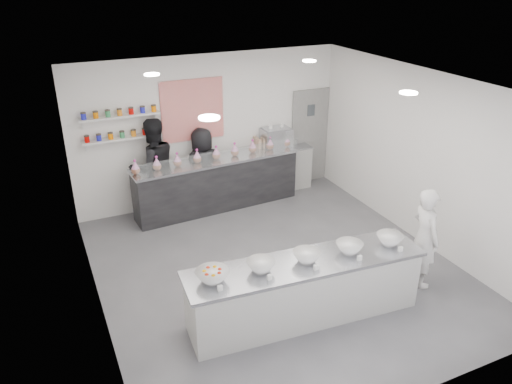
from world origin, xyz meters
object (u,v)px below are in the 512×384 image
espresso_ledge (283,169)px  espresso_machine (276,139)px  woman_prep (425,238)px  prep_counter (305,290)px  staff_left (154,168)px  staff_right (203,168)px  back_bar (217,184)px

espresso_ledge → espresso_machine: (-0.17, 0.00, 0.70)m
espresso_machine → woman_prep: woman_prep is taller
prep_counter → espresso_machine: 4.37m
staff_left → staff_right: size_ratio=1.20×
back_bar → espresso_machine: bearing=7.0°
espresso_machine → staff_right: staff_right is taller
prep_counter → staff_right: bearing=95.3°
back_bar → staff_left: size_ratio=1.73×
back_bar → espresso_ledge: size_ratio=2.67×
back_bar → staff_right: staff_right is taller
back_bar → prep_counter: bearing=-95.4°
prep_counter → staff_left: bearing=109.1°
woman_prep → staff_right: staff_right is taller
back_bar → staff_right: (-0.20, 0.25, 0.29)m
back_bar → staff_left: staff_left is taller
woman_prep → staff_left: bearing=46.1°
espresso_ledge → staff_right: 1.85m
staff_left → staff_right: 1.00m
prep_counter → staff_left: (-1.06, 4.00, 0.52)m
staff_left → espresso_machine: bearing=173.5°
staff_left → espresso_ledge: bearing=173.5°
espresso_ledge → staff_left: bearing=-179.7°
espresso_ledge → woman_prep: bearing=-85.7°
prep_counter → back_bar: (0.13, 3.75, 0.07)m
staff_left → prep_counter: bearing=97.9°
woman_prep → staff_right: (-2.11, 4.01, 0.02)m
espresso_machine → staff_right: bearing=-179.4°
back_bar → woman_prep: 4.23m
prep_counter → espresso_machine: bearing=73.0°
prep_counter → back_bar: size_ratio=0.99×
espresso_machine → staff_right: size_ratio=0.37×
back_bar → staff_left: (-1.19, 0.25, 0.45)m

